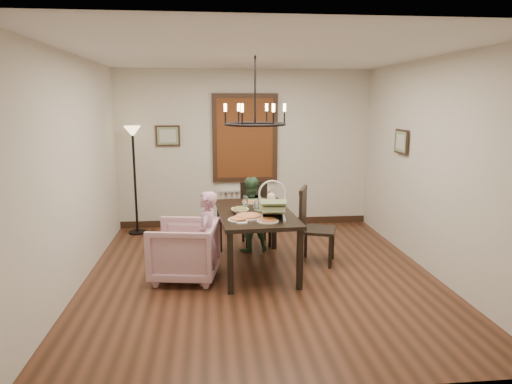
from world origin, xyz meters
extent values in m
cube|color=#552D1D|center=(0.00, 0.00, 0.00)|extent=(4.50, 5.00, 0.01)
cube|color=white|center=(0.00, 0.00, 2.80)|extent=(4.50, 5.00, 0.01)
cube|color=beige|center=(0.00, 2.50, 1.40)|extent=(4.50, 0.01, 2.80)
cube|color=beige|center=(-2.25, 0.00, 1.40)|extent=(0.01, 5.00, 2.80)
cube|color=beige|center=(2.25, 0.00, 1.40)|extent=(0.01, 5.00, 2.80)
cube|color=black|center=(-0.04, 0.25, 0.77)|extent=(1.05, 1.75, 0.05)
cube|color=black|center=(-0.42, -0.56, 0.37)|extent=(0.07, 0.07, 0.75)
cube|color=black|center=(-0.50, 1.02, 0.37)|extent=(0.07, 0.07, 0.75)
cube|color=black|center=(0.42, -0.52, 0.37)|extent=(0.07, 0.07, 0.75)
cube|color=black|center=(0.33, 1.06, 0.37)|extent=(0.07, 0.07, 0.75)
imported|color=#D6A4B2|center=(-0.98, -0.02, 0.37)|extent=(0.94, 0.93, 0.75)
imported|color=#CE91AF|center=(-0.69, -0.20, 0.48)|extent=(0.29, 0.39, 0.97)
imported|color=#39603F|center=(-0.05, 1.01, 0.47)|extent=(0.54, 0.47, 0.94)
imported|color=white|center=(-0.25, 0.19, 0.83)|extent=(0.28, 0.28, 0.07)
cylinder|color=tan|center=(-0.16, -0.09, 0.82)|extent=(0.35, 0.35, 0.04)
cylinder|color=silver|center=(-0.02, 0.27, 0.87)|extent=(0.07, 0.07, 0.14)
cube|color=brown|center=(0.00, 2.46, 1.60)|extent=(1.00, 0.03, 1.40)
cube|color=black|center=(-1.35, 2.47, 1.65)|extent=(0.42, 0.03, 0.36)
cube|color=black|center=(2.21, 0.90, 1.65)|extent=(0.03, 0.42, 0.36)
torus|color=black|center=(-0.04, 0.25, 1.95)|extent=(0.80, 0.80, 0.04)
camera|label=1|loc=(-0.63, -5.63, 2.23)|focal=32.00mm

